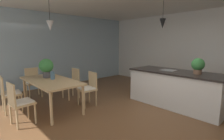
{
  "coord_description": "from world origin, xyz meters",
  "views": [
    {
      "loc": [
        2.15,
        -2.92,
        1.6
      ],
      "look_at": [
        -1.04,
        0.0,
        0.93
      ],
      "focal_mm": 27.42,
      "sensor_mm": 36.0,
      "label": 1
    }
  ],
  "objects": [
    {
      "name": "chair_window_end",
      "position": [
        -3.18,
        -1.27,
        0.47
      ],
      "size": [
        0.43,
        0.43,
        0.87
      ],
      "color": "tan",
      "rests_on": "ground_plane"
    },
    {
      "name": "chair_far_left",
      "position": [
        -2.29,
        -0.46,
        0.47
      ],
      "size": [
        0.41,
        0.41,
        0.87
      ],
      "color": "tan",
      "rests_on": "ground_plane"
    },
    {
      "name": "pendant_over_table",
      "position": [
        -2.06,
        -1.13,
        2.03
      ],
      "size": [
        0.17,
        0.17,
        0.79
      ],
      "color": "black"
    },
    {
      "name": "kitchen_island",
      "position": [
        0.1,
        1.19,
        0.46
      ],
      "size": [
        2.36,
        0.94,
        0.91
      ],
      "color": "silver",
      "rests_on": "ground_plane"
    },
    {
      "name": "potted_plant_on_table",
      "position": [
        -2.21,
        -1.23,
        1.01
      ],
      "size": [
        0.36,
        0.36,
        0.49
      ],
      "color": "#4C4C51",
      "rests_on": "dining_table"
    },
    {
      "name": "pendant_over_island_main",
      "position": [
        -0.36,
        1.19,
        2.12
      ],
      "size": [
        0.16,
        0.16,
        0.7
      ],
      "color": "black"
    },
    {
      "name": "window_wall_left_glazing",
      "position": [
        -4.06,
        0.0,
        1.35
      ],
      "size": [
        0.06,
        8.4,
        2.7
      ],
      "primitive_type": "cube",
      "color": "#9EB7C6",
      "rests_on": "ground_plane"
    },
    {
      "name": "ground_plane",
      "position": [
        0.0,
        0.0,
        -0.02
      ],
      "size": [
        10.0,
        8.4,
        0.04
      ],
      "primitive_type": "cube",
      "color": "brown"
    },
    {
      "name": "vase_on_dining_table",
      "position": [
        -1.9,
        -1.2,
        0.82
      ],
      "size": [
        0.1,
        0.1,
        0.19
      ],
      "color": "slate",
      "rests_on": "dining_table"
    },
    {
      "name": "dining_table",
      "position": [
        -1.87,
        -1.28,
        0.66
      ],
      "size": [
        1.88,
        0.9,
        0.73
      ],
      "color": "tan",
      "rests_on": "ground_plane"
    },
    {
      "name": "chair_near_left",
      "position": [
        -2.29,
        -2.09,
        0.47
      ],
      "size": [
        0.42,
        0.42,
        0.87
      ],
      "color": "tan",
      "rests_on": "ground_plane"
    },
    {
      "name": "chair_far_right",
      "position": [
        -1.44,
        -0.46,
        0.47
      ],
      "size": [
        0.43,
        0.43,
        0.87
      ],
      "color": "tan",
      "rests_on": "ground_plane"
    },
    {
      "name": "potted_plant_on_island",
      "position": [
        0.61,
        1.19,
        1.11
      ],
      "size": [
        0.29,
        0.29,
        0.37
      ],
      "color": "#8C664C",
      "rests_on": "kitchen_island"
    },
    {
      "name": "chair_near_right",
      "position": [
        -1.44,
        -2.09,
        0.47
      ],
      "size": [
        0.44,
        0.44,
        0.87
      ],
      "color": "tan",
      "rests_on": "ground_plane"
    },
    {
      "name": "wall_back_kitchen",
      "position": [
        0.0,
        3.26,
        1.35
      ],
      "size": [
        10.0,
        0.12,
        2.7
      ],
      "primitive_type": "cube",
      "color": "white",
      "rests_on": "ground_plane"
    }
  ]
}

